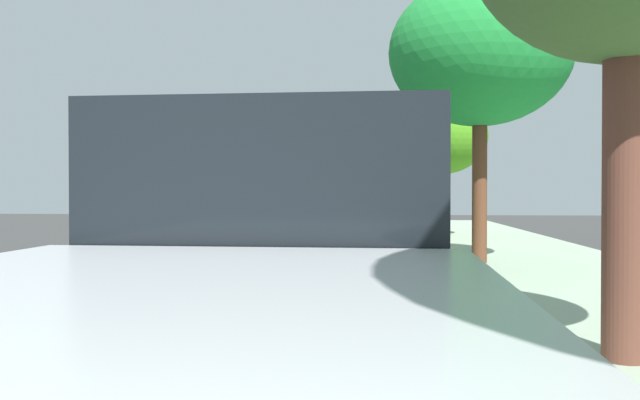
{
  "coord_description": "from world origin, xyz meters",
  "views": [
    {
      "loc": [
        1.63,
        -13.97,
        1.52
      ],
      "look_at": [
        0.95,
        -5.37,
        1.39
      ],
      "focal_mm": 37.19,
      "sensor_mm": 36.0,
      "label": 1
    }
  ],
  "objects_px": {
    "cyclist_with_backpack": "(414,233)",
    "street_tree_corner": "(441,137)",
    "bicycle_at_curb": "(391,292)",
    "parked_pickup_silver_nearest": "(250,332)",
    "parked_sedan_red_mid": "(356,218)",
    "street_tree_far_end": "(480,53)",
    "parked_suv_green_second": "(356,217)",
    "parked_sedan_grey_far": "(364,211)"
  },
  "relations": [
    {
      "from": "parked_suv_green_second",
      "to": "street_tree_far_end",
      "type": "bearing_deg",
      "value": 14.28
    },
    {
      "from": "parked_pickup_silver_nearest",
      "to": "bicycle_at_curb",
      "type": "relative_size",
      "value": 3.14
    },
    {
      "from": "parked_pickup_silver_nearest",
      "to": "parked_sedan_grey_far",
      "type": "relative_size",
      "value": 1.19
    },
    {
      "from": "parked_pickup_silver_nearest",
      "to": "parked_sedan_red_mid",
      "type": "relative_size",
      "value": 1.21
    },
    {
      "from": "parked_pickup_silver_nearest",
      "to": "cyclist_with_backpack",
      "type": "distance_m",
      "value": 4.24
    },
    {
      "from": "bicycle_at_curb",
      "to": "street_tree_corner",
      "type": "height_order",
      "value": "street_tree_corner"
    },
    {
      "from": "parked_suv_green_second",
      "to": "cyclist_with_backpack",
      "type": "bearing_deg",
      "value": -82.05
    },
    {
      "from": "street_tree_far_end",
      "to": "street_tree_corner",
      "type": "bearing_deg",
      "value": 90.0
    },
    {
      "from": "cyclist_with_backpack",
      "to": "street_tree_far_end",
      "type": "height_order",
      "value": "street_tree_far_end"
    },
    {
      "from": "parked_sedan_red_mid",
      "to": "cyclist_with_backpack",
      "type": "xyz_separation_m",
      "value": [
        0.9,
        -11.35,
        0.32
      ]
    },
    {
      "from": "parked_sedan_red_mid",
      "to": "bicycle_at_curb",
      "type": "bearing_deg",
      "value": -86.45
    },
    {
      "from": "parked_sedan_red_mid",
      "to": "street_tree_corner",
      "type": "height_order",
      "value": "street_tree_corner"
    },
    {
      "from": "cyclist_with_backpack",
      "to": "street_tree_corner",
      "type": "height_order",
      "value": "street_tree_corner"
    },
    {
      "from": "parked_sedan_red_mid",
      "to": "bicycle_at_curb",
      "type": "xyz_separation_m",
      "value": [
        0.68,
        -10.91,
        -0.36
      ]
    },
    {
      "from": "parked_suv_green_second",
      "to": "bicycle_at_curb",
      "type": "xyz_separation_m",
      "value": [
        0.51,
        -4.83,
        -0.64
      ]
    },
    {
      "from": "street_tree_corner",
      "to": "street_tree_far_end",
      "type": "bearing_deg",
      "value": -90.0
    },
    {
      "from": "parked_sedan_grey_far",
      "to": "parked_sedan_red_mid",
      "type": "bearing_deg",
      "value": -91.28
    },
    {
      "from": "parked_suv_green_second",
      "to": "parked_sedan_red_mid",
      "type": "distance_m",
      "value": 6.09
    },
    {
      "from": "parked_suv_green_second",
      "to": "street_tree_far_end",
      "type": "relative_size",
      "value": 0.88
    },
    {
      "from": "parked_suv_green_second",
      "to": "street_tree_corner",
      "type": "distance_m",
      "value": 8.49
    },
    {
      "from": "parked_suv_green_second",
      "to": "parked_pickup_silver_nearest",
      "type": "bearing_deg",
      "value": -91.37
    },
    {
      "from": "parked_pickup_silver_nearest",
      "to": "street_tree_far_end",
      "type": "bearing_deg",
      "value": 75.62
    },
    {
      "from": "parked_sedan_red_mid",
      "to": "parked_sedan_grey_far",
      "type": "relative_size",
      "value": 0.99
    },
    {
      "from": "street_tree_corner",
      "to": "parked_suv_green_second",
      "type": "bearing_deg",
      "value": -106.52
    },
    {
      "from": "bicycle_at_curb",
      "to": "cyclist_with_backpack",
      "type": "height_order",
      "value": "cyclist_with_backpack"
    },
    {
      "from": "parked_sedan_red_mid",
      "to": "bicycle_at_curb",
      "type": "relative_size",
      "value": 2.6
    },
    {
      "from": "cyclist_with_backpack",
      "to": "street_tree_corner",
      "type": "distance_m",
      "value": 13.41
    },
    {
      "from": "cyclist_with_backpack",
      "to": "parked_pickup_silver_nearest",
      "type": "bearing_deg",
      "value": -103.1
    },
    {
      "from": "parked_sedan_grey_far",
      "to": "bicycle_at_curb",
      "type": "bearing_deg",
      "value": -88.16
    },
    {
      "from": "street_tree_corner",
      "to": "parked_sedan_red_mid",
      "type": "bearing_deg",
      "value": -144.26
    },
    {
      "from": "parked_suv_green_second",
      "to": "bicycle_at_curb",
      "type": "bearing_deg",
      "value": -83.94
    },
    {
      "from": "parked_suv_green_second",
      "to": "cyclist_with_backpack",
      "type": "relative_size",
      "value": 2.74
    },
    {
      "from": "parked_suv_green_second",
      "to": "parked_sedan_red_mid",
      "type": "xyz_separation_m",
      "value": [
        -0.16,
        6.08,
        -0.27
      ]
    },
    {
      "from": "cyclist_with_backpack",
      "to": "street_tree_corner",
      "type": "xyz_separation_m",
      "value": [
        1.6,
        13.16,
        2.04
      ]
    },
    {
      "from": "parked_sedan_red_mid",
      "to": "cyclist_with_backpack",
      "type": "relative_size",
      "value": 2.54
    },
    {
      "from": "street_tree_far_end",
      "to": "parked_pickup_silver_nearest",
      "type": "bearing_deg",
      "value": -104.38
    },
    {
      "from": "parked_pickup_silver_nearest",
      "to": "parked_sedan_red_mid",
      "type": "distance_m",
      "value": 15.49
    },
    {
      "from": "bicycle_at_curb",
      "to": "street_tree_far_end",
      "type": "distance_m",
      "value": 6.84
    },
    {
      "from": "street_tree_corner",
      "to": "bicycle_at_curb",
      "type": "bearing_deg",
      "value": -98.17
    },
    {
      "from": "street_tree_far_end",
      "to": "street_tree_corner",
      "type": "height_order",
      "value": "street_tree_far_end"
    },
    {
      "from": "parked_suv_green_second",
      "to": "street_tree_far_end",
      "type": "height_order",
      "value": "street_tree_far_end"
    },
    {
      "from": "bicycle_at_curb",
      "to": "cyclist_with_backpack",
      "type": "distance_m",
      "value": 0.85
    }
  ]
}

